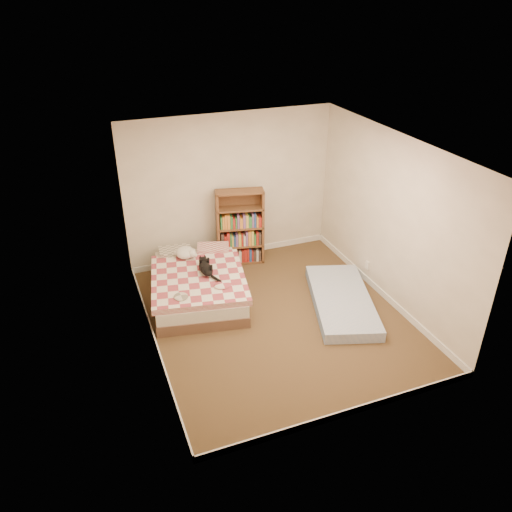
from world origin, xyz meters
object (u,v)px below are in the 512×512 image
object	(u,v)px
floor_mattress	(342,301)
bed	(198,283)
bookshelf	(240,235)
black_cat	(205,267)
white_dog	(186,253)

from	to	relation	value
floor_mattress	bed	bearing A→B (deg)	170.25
bookshelf	floor_mattress	world-z (taller)	bookshelf
bed	black_cat	bearing A→B (deg)	-15.85
bed	floor_mattress	world-z (taller)	bed
bookshelf	floor_mattress	size ratio (longest dim) A/B	0.72
bed	white_dog	world-z (taller)	white_dog
bed	black_cat	xyz separation A→B (m)	(0.12, -0.06, 0.29)
floor_mattress	black_cat	size ratio (longest dim) A/B	2.65
bed	bookshelf	size ratio (longest dim) A/B	1.57
floor_mattress	white_dog	world-z (taller)	white_dog
white_dog	bookshelf	bearing A→B (deg)	22.65
bed	white_dog	xyz separation A→B (m)	(-0.05, 0.47, 0.30)
bookshelf	floor_mattress	bearing A→B (deg)	-49.90
bed	black_cat	distance (m)	0.32
bookshelf	black_cat	xyz separation A→B (m)	(-0.85, -0.87, 0.01)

